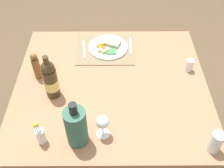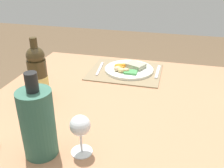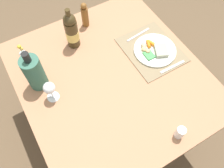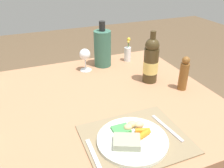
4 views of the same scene
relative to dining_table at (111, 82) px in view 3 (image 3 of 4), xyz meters
The scene contains 12 objects.
ground_plane 0.65m from the dining_table, ahead, with size 8.00×8.00×0.00m, color brown.
dining_table is the anchor object (origin of this frame).
placemat 0.34m from the dining_table, 83.04° to the right, with size 0.40×0.33×0.01m, color #837152.
dinner_plate 0.35m from the dining_table, 86.63° to the right, with size 0.28×0.28×0.04m.
fork 0.40m from the dining_table, 111.35° to the right, with size 0.02×0.18×0.01m, color silver.
knife 0.38m from the dining_table, 59.54° to the right, with size 0.01×0.19×0.01m, color silver.
pepper_mill 0.49m from the dining_table, ahead, with size 0.05×0.05×0.19m.
salt_shaker 0.53m from the dining_table, 166.82° to the right, with size 0.05×0.05×0.08m, color white.
cooler_bottle 0.48m from the dining_table, 66.87° to the left, with size 0.11×0.11×0.29m.
wine_glass 0.41m from the dining_table, 83.23° to the left, with size 0.07×0.07×0.14m.
wine_bottle 0.41m from the dining_table, 14.25° to the left, with size 0.08×0.08×0.30m.
flower_vase 0.56m from the dining_table, 49.07° to the left, with size 0.05×0.05×0.16m.
Camera 3 is at (-0.67, 0.39, 1.94)m, focal length 37.44 mm.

